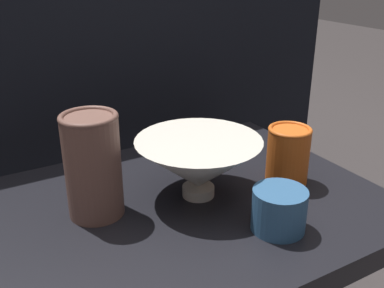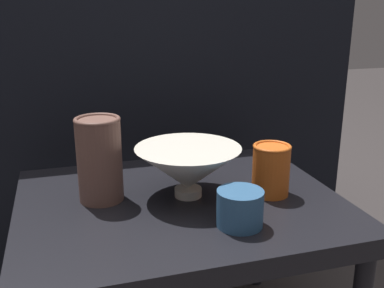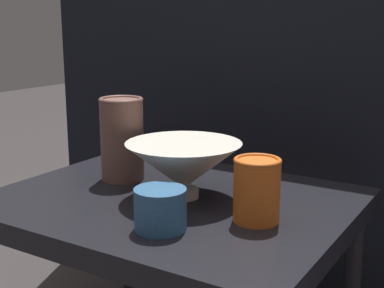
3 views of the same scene
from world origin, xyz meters
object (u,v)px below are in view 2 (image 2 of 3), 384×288
object	(u,v)px
vase_colorful_right	(271,169)
cup	(240,208)
bowl	(188,168)
vase_textured_left	(100,158)

from	to	relation	value
vase_colorful_right	cup	bearing A→B (deg)	-135.65
vase_colorful_right	bowl	bearing A→B (deg)	166.93
bowl	cup	world-z (taller)	bowl
bowl	vase_textured_left	xyz separation A→B (m)	(-0.17, 0.03, 0.03)
vase_textured_left	cup	world-z (taller)	vase_textured_left
bowl	cup	bearing A→B (deg)	-70.79
vase_colorful_right	vase_textured_left	bearing A→B (deg)	167.83
bowl	vase_textured_left	size ratio (longest dim) A/B	1.26
vase_textured_left	cup	size ratio (longest dim) A/B	2.05
vase_textured_left	cup	bearing A→B (deg)	-39.40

